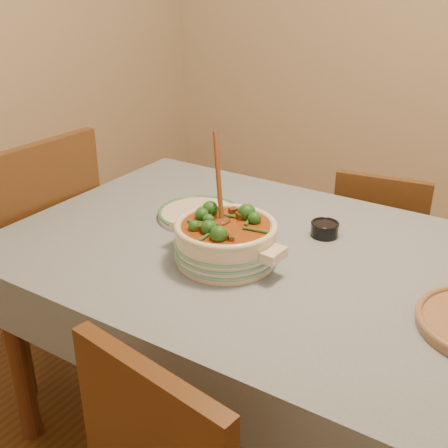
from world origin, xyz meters
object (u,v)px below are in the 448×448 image
stew_casserole (226,238)px  condiment_bowl (325,228)px  dining_table (273,280)px  chair_far (379,246)px  chair_left (36,242)px  white_plate (200,213)px

stew_casserole → condiment_bowl: (0.18, 0.31, -0.05)m
dining_table → chair_far: chair_far is taller
dining_table → condiment_bowl: condiment_bowl is taller
dining_table → chair_left: (-1.00, -0.09, -0.11)m
dining_table → chair_left: bearing=-175.1°
chair_left → dining_table: bearing=97.9°
stew_casserole → chair_far: bearing=78.7°
stew_casserole → white_plate: stew_casserole is taller
chair_left → condiment_bowl: bearing=107.6°
condiment_bowl → chair_far: 0.70m
dining_table → stew_casserole: 0.23m
white_plate → chair_left: (-0.66, -0.18, -0.21)m
dining_table → chair_left: 1.01m
condiment_bowl → chair_far: bearing=89.3°
chair_far → condiment_bowl: bearing=80.8°
condiment_bowl → white_plate: bearing=-167.2°
dining_table → condiment_bowl: bearing=67.9°
white_plate → stew_casserole: bearing=-41.4°
dining_table → chair_left: chair_left is taller
stew_casserole → chair_far: size_ratio=0.48×
white_plate → chair_left: bearing=-164.3°
stew_casserole → chair_left: stew_casserole is taller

